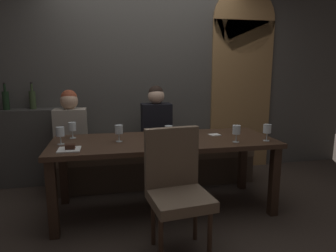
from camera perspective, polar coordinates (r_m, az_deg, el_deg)
ground at (r=3.24m, az=-0.69°, el=-15.41°), size 9.00×9.00×0.00m
back_wall_tiled at (r=4.12m, az=-4.04°, el=11.68°), size 6.00×0.12×3.00m
arched_door at (r=4.44m, az=13.92°, el=9.58°), size 0.90×0.05×2.55m
back_counter at (r=4.14m, az=-25.33°, el=-3.66°), size 1.10×0.28×0.95m
dining_table at (r=3.01m, az=-0.72°, el=-4.20°), size 2.20×0.84×0.74m
banquette_bench at (r=3.80m, az=-2.73°, el=-7.73°), size 2.50×0.44×0.45m
chair_near_side at (r=2.36m, az=1.61°, el=-10.86°), size 0.49×0.49×0.98m
diner_redhead at (r=3.64m, az=-18.09°, el=0.32°), size 0.36×0.24×0.75m
diner_bearded at (r=3.68m, az=-2.25°, el=1.25°), size 0.36×0.24×0.79m
wine_bottle_dark_red at (r=4.09m, az=-28.54°, el=4.40°), size 0.08×0.08×0.33m
wine_bottle_pale_label at (r=4.04m, az=-24.42°, el=4.68°), size 0.08×0.08×0.33m
wine_glass_near_right at (r=2.94m, az=12.92°, el=-0.78°), size 0.08×0.08×0.16m
wine_glass_far_right at (r=2.84m, az=0.14°, el=-0.97°), size 0.08×0.08×0.16m
wine_glass_end_left at (r=3.07m, az=18.38°, el=-0.63°), size 0.08×0.08×0.16m
wine_glass_center_front at (r=2.92m, az=-9.35°, el=-0.79°), size 0.08×0.08×0.16m
wine_glass_far_left at (r=2.95m, az=-19.86°, el=-1.16°), size 0.08×0.08×0.16m
wine_glass_end_right at (r=3.17m, az=-17.80°, el=-0.25°), size 0.08×0.08×0.16m
dessert_plate at (r=2.73m, az=-18.26°, el=-4.09°), size 0.19×0.19×0.05m
folded_napkin at (r=3.22m, az=8.88°, el=-1.66°), size 0.12×0.11×0.01m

